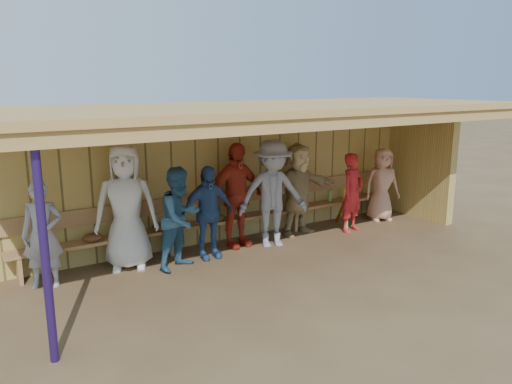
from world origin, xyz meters
TOP-DOWN VIEW (x-y plane):
  - ground at (0.00, 0.00)m, footprint 90.00×90.00m
  - player_a at (-3.29, 0.72)m, footprint 0.65×0.53m
  - player_b at (-2.06, 0.81)m, footprint 1.11×0.92m
  - player_c at (-1.36, 0.37)m, footprint 0.95×0.86m
  - player_d at (-0.12, 0.81)m, footprint 1.11×0.54m
  - player_e at (0.43, 0.48)m, footprint 1.38×1.04m
  - player_f at (1.23, 0.81)m, footprint 1.68×0.75m
  - player_g at (2.23, 0.40)m, footprint 0.63×0.49m
  - player_h at (3.29, 0.65)m, footprint 0.86×0.71m
  - player_extra at (-0.81, 0.54)m, footprint 0.91×0.40m
  - dugout_structure at (0.39, 0.69)m, footprint 8.80×3.20m
  - bench at (0.00, 1.12)m, footprint 7.60×0.34m
  - dugout_equipment at (-0.68, 0.99)m, footprint 6.39×0.62m

SIDE VIEW (x-z plane):
  - ground at x=0.00m, z-range 0.00..0.00m
  - dugout_equipment at x=-0.68m, z-range 0.09..0.89m
  - bench at x=0.00m, z-range 0.06..0.99m
  - player_h at x=3.29m, z-range 0.00..1.52m
  - player_a at x=-3.29m, z-range 0.00..1.52m
  - player_g at x=2.23m, z-range 0.00..1.53m
  - player_extra at x=-0.81m, z-range 0.00..1.54m
  - player_c at x=-1.36m, z-range 0.00..1.60m
  - player_f at x=1.23m, z-range 0.00..1.75m
  - player_d at x=-0.12m, z-range 0.00..1.84m
  - player_e at x=0.43m, z-range 0.00..1.89m
  - player_b at x=-2.06m, z-range 0.00..1.95m
  - dugout_structure at x=0.39m, z-range 0.44..2.94m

